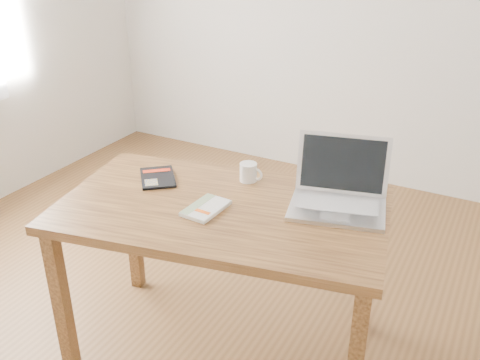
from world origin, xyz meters
The scene contains 6 objects.
room centered at (-0.07, 0.00, 1.36)m, with size 4.04×4.04×2.70m.
desk centered at (0.15, -0.09, 0.66)m, with size 1.43×0.99×0.75m.
white_guidebook centered at (0.11, -0.15, 0.76)m, with size 0.13×0.20×0.02m.
black_guidebook centered at (-0.23, 0.00, 0.76)m, with size 0.25×0.26×0.01m.
laptop centered at (0.56, 0.14, 0.80)m, with size 0.44×0.40×0.26m.
coffee_mug centered at (0.14, 0.17, 0.79)m, with size 0.11×0.08×0.08m.
Camera 1 is at (1.11, -1.73, 1.78)m, focal length 40.00 mm.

